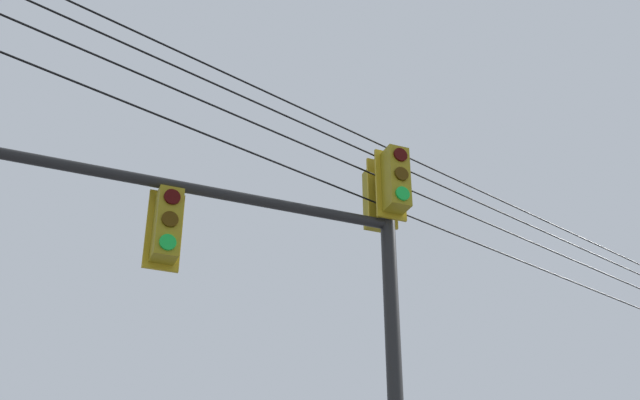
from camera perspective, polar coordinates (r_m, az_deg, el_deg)
signal_mast_assembly at (r=10.14m, az=0.60°, el=-6.02°), size 5.04×3.59×7.23m
overhead_wire_span at (r=11.98m, az=8.38°, el=0.30°), size 23.08×6.28×1.37m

